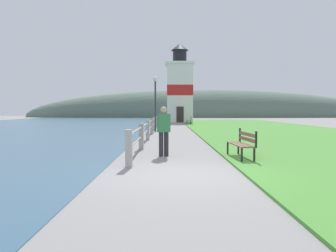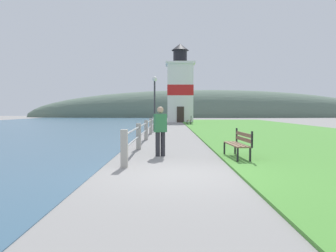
{
  "view_description": "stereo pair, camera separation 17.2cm",
  "coord_description": "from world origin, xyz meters",
  "px_view_note": "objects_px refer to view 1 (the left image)",
  "views": [
    {
      "loc": [
        -0.33,
        -7.79,
        1.55
      ],
      "look_at": [
        -0.29,
        17.94,
        0.3
      ],
      "focal_mm": 35.0,
      "sensor_mm": 36.0,
      "label": 1
    },
    {
      "loc": [
        -0.15,
        -7.79,
        1.55
      ],
      "look_at": [
        -0.29,
        17.94,
        0.3
      ],
      "focal_mm": 35.0,
      "sensor_mm": 36.0,
      "label": 2
    }
  ],
  "objects_px": {
    "park_bench_midway": "(189,120)",
    "lighthouse": "(179,89)",
    "lamp_post": "(155,94)",
    "person_strolling": "(163,129)",
    "park_bench_near": "(242,142)"
  },
  "relations": [
    {
      "from": "lighthouse",
      "to": "person_strolling",
      "type": "bearing_deg",
      "value": -93.0
    },
    {
      "from": "person_strolling",
      "to": "lamp_post",
      "type": "xyz_separation_m",
      "value": [
        -0.76,
        12.5,
        1.83
      ]
    },
    {
      "from": "lamp_post",
      "to": "lighthouse",
      "type": "bearing_deg",
      "value": 82.82
    },
    {
      "from": "park_bench_near",
      "to": "lighthouse",
      "type": "xyz_separation_m",
      "value": [
        -0.85,
        32.42,
        3.82
      ]
    },
    {
      "from": "lighthouse",
      "to": "lamp_post",
      "type": "bearing_deg",
      "value": -97.18
    },
    {
      "from": "lamp_post",
      "to": "person_strolling",
      "type": "bearing_deg",
      "value": -86.51
    },
    {
      "from": "lighthouse",
      "to": "person_strolling",
      "type": "distance_m",
      "value": 31.97
    },
    {
      "from": "park_bench_midway",
      "to": "lighthouse",
      "type": "bearing_deg",
      "value": -80.42
    },
    {
      "from": "park_bench_near",
      "to": "lamp_post",
      "type": "relative_size",
      "value": 0.44
    },
    {
      "from": "park_bench_near",
      "to": "park_bench_midway",
      "type": "relative_size",
      "value": 1.04
    },
    {
      "from": "park_bench_near",
      "to": "lamp_post",
      "type": "xyz_separation_m",
      "value": [
        -3.27,
        13.19,
        2.2
      ]
    },
    {
      "from": "lamp_post",
      "to": "park_bench_midway",
      "type": "bearing_deg",
      "value": 74.06
    },
    {
      "from": "lighthouse",
      "to": "lamp_post",
      "type": "distance_m",
      "value": 19.45
    },
    {
      "from": "park_bench_midway",
      "to": "lighthouse",
      "type": "xyz_separation_m",
      "value": [
        -0.78,
        8.01,
        3.82
      ]
    },
    {
      "from": "lighthouse",
      "to": "lamp_post",
      "type": "xyz_separation_m",
      "value": [
        -2.42,
        -19.23,
        -1.62
      ]
    }
  ]
}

